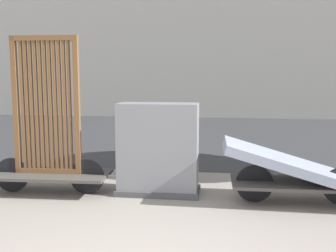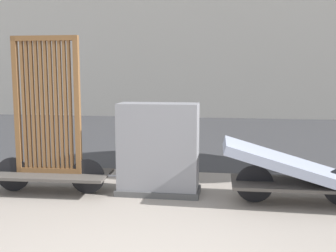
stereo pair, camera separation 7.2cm
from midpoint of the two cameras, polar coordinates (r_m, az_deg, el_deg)
The scene contains 4 objects.
road_strip at distance 11.07m, azimuth 3.92°, elevation -1.17°, with size 56.00×8.71×0.01m.
bike_cart_with_bedframe at distance 5.71m, azimuth -17.36°, elevation -2.11°, with size 2.40×0.77×2.18m.
bike_cart_with_mattress at distance 5.33m, azimuth 18.05°, elevation -6.24°, with size 2.52×0.89×0.81m.
utility_cabinet at distance 5.45m, azimuth -1.81°, elevation -3.78°, with size 1.15×0.51×1.27m.
Camera 1 is at (0.70, -2.72, 1.65)m, focal length 42.00 mm.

